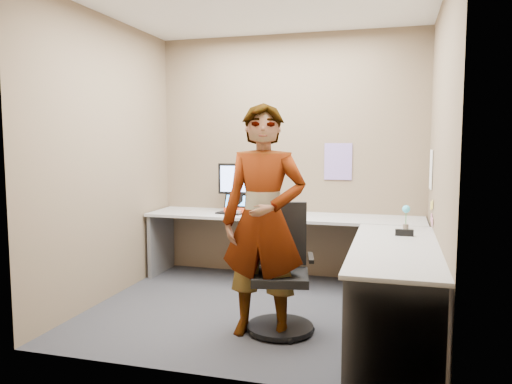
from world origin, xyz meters
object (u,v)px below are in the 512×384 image
(desk, at_px, (314,241))
(person, at_px, (264,221))
(monitor, at_px, (241,181))
(office_chair, at_px, (280,280))

(desk, bearing_deg, person, -105.48)
(desk, height_order, monitor, monitor)
(monitor, xyz_separation_m, person, (0.68, -1.56, -0.17))
(person, bearing_deg, desk, 73.97)
(monitor, bearing_deg, desk, -39.03)
(office_chair, height_order, person, person)
(desk, xyz_separation_m, monitor, (-0.93, 0.66, 0.49))
(desk, bearing_deg, office_chair, -100.89)
(monitor, bearing_deg, person, -70.35)
(desk, height_order, office_chair, office_chair)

